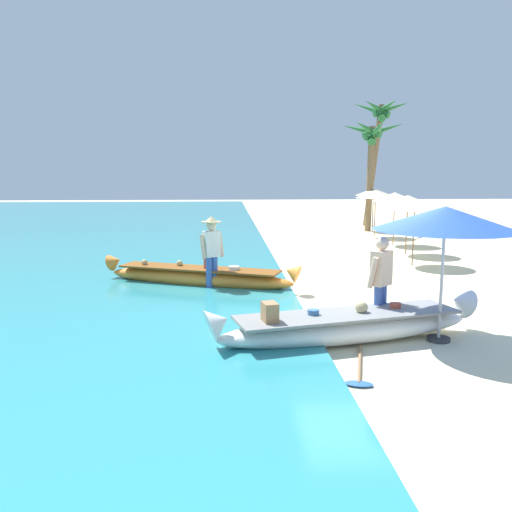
{
  "coord_description": "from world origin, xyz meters",
  "views": [
    {
      "loc": [
        -2.65,
        -9.44,
        2.68
      ],
      "look_at": [
        -1.99,
        1.61,
        0.9
      ],
      "focal_mm": 37.28,
      "sensor_mm": 36.0,
      "label": 1
    }
  ],
  "objects_px": {
    "person_tourist_customer": "(381,279)",
    "paddle": "(359,370)",
    "boat_orange_midground": "(199,277)",
    "person_vendor_hatted": "(212,248)",
    "palm_tree_tall_inland": "(379,126)",
    "palm_tree_leaning_seaward": "(371,142)",
    "boat_white_foreground": "(347,326)",
    "patio_umbrella_large": "(445,219)"
  },
  "relations": [
    {
      "from": "boat_orange_midground",
      "to": "person_tourist_customer",
      "type": "xyz_separation_m",
      "value": [
        3.2,
        -3.61,
        0.65
      ]
    },
    {
      "from": "person_vendor_hatted",
      "to": "palm_tree_tall_inland",
      "type": "bearing_deg",
      "value": 61.27
    },
    {
      "from": "palm_tree_leaning_seaward",
      "to": "paddle",
      "type": "bearing_deg",
      "value": -105.57
    },
    {
      "from": "person_tourist_customer",
      "to": "patio_umbrella_large",
      "type": "xyz_separation_m",
      "value": [
        0.8,
        -0.56,
        1.05
      ]
    },
    {
      "from": "palm_tree_tall_inland",
      "to": "paddle",
      "type": "distance_m",
      "value": 20.55
    },
    {
      "from": "person_vendor_hatted",
      "to": "patio_umbrella_large",
      "type": "height_order",
      "value": "patio_umbrella_large"
    },
    {
      "from": "boat_white_foreground",
      "to": "paddle",
      "type": "height_order",
      "value": "boat_white_foreground"
    },
    {
      "from": "palm_tree_tall_inland",
      "to": "palm_tree_leaning_seaward",
      "type": "distance_m",
      "value": 2.89
    },
    {
      "from": "boat_orange_midground",
      "to": "person_vendor_hatted",
      "type": "xyz_separation_m",
      "value": [
        0.31,
        -0.41,
        0.72
      ]
    },
    {
      "from": "person_tourist_customer",
      "to": "boat_orange_midground",
      "type": "bearing_deg",
      "value": 131.53
    },
    {
      "from": "boat_white_foreground",
      "to": "person_tourist_customer",
      "type": "distance_m",
      "value": 1.08
    },
    {
      "from": "boat_orange_midground",
      "to": "palm_tree_leaning_seaward",
      "type": "relative_size",
      "value": 0.95
    },
    {
      "from": "boat_white_foreground",
      "to": "patio_umbrella_large",
      "type": "bearing_deg",
      "value": -0.42
    },
    {
      "from": "person_tourist_customer",
      "to": "palm_tree_leaning_seaward",
      "type": "height_order",
      "value": "palm_tree_leaning_seaward"
    },
    {
      "from": "person_vendor_hatted",
      "to": "palm_tree_leaning_seaward",
      "type": "xyz_separation_m",
      "value": [
        6.73,
        11.63,
        2.92
      ]
    },
    {
      "from": "boat_white_foreground",
      "to": "patio_umbrella_large",
      "type": "distance_m",
      "value": 2.24
    },
    {
      "from": "boat_white_foreground",
      "to": "palm_tree_tall_inland",
      "type": "height_order",
      "value": "palm_tree_tall_inland"
    },
    {
      "from": "boat_white_foreground",
      "to": "palm_tree_tall_inland",
      "type": "xyz_separation_m",
      "value": [
        5.55,
        17.9,
        4.56
      ]
    },
    {
      "from": "boat_white_foreground",
      "to": "person_vendor_hatted",
      "type": "height_order",
      "value": "person_vendor_hatted"
    },
    {
      "from": "palm_tree_tall_inland",
      "to": "boat_white_foreground",
      "type": "bearing_deg",
      "value": -107.23
    },
    {
      "from": "paddle",
      "to": "person_tourist_customer",
      "type": "bearing_deg",
      "value": 66.25
    },
    {
      "from": "palm_tree_leaning_seaward",
      "to": "palm_tree_tall_inland",
      "type": "bearing_deg",
      "value": 67.77
    },
    {
      "from": "boat_white_foreground",
      "to": "boat_orange_midground",
      "type": "xyz_separation_m",
      "value": [
        -2.52,
        4.16,
        -0.01
      ]
    },
    {
      "from": "person_vendor_hatted",
      "to": "paddle",
      "type": "height_order",
      "value": "person_vendor_hatted"
    },
    {
      "from": "palm_tree_tall_inland",
      "to": "paddle",
      "type": "xyz_separation_m",
      "value": [
        -5.67,
        -19.16,
        -4.8
      ]
    },
    {
      "from": "person_vendor_hatted",
      "to": "patio_umbrella_large",
      "type": "relative_size",
      "value": 0.77
    },
    {
      "from": "palm_tree_tall_inland",
      "to": "palm_tree_leaning_seaward",
      "type": "xyz_separation_m",
      "value": [
        -1.03,
        -2.53,
        -0.93
      ]
    },
    {
      "from": "palm_tree_leaning_seaward",
      "to": "person_vendor_hatted",
      "type": "bearing_deg",
      "value": -120.05
    },
    {
      "from": "boat_white_foreground",
      "to": "person_tourist_customer",
      "type": "relative_size",
      "value": 2.85
    },
    {
      "from": "person_tourist_customer",
      "to": "palm_tree_leaning_seaward",
      "type": "relative_size",
      "value": 0.33
    },
    {
      "from": "person_tourist_customer",
      "to": "paddle",
      "type": "xyz_separation_m",
      "value": [
        -0.79,
        -1.8,
        -0.88
      ]
    },
    {
      "from": "person_tourist_customer",
      "to": "palm_tree_tall_inland",
      "type": "xyz_separation_m",
      "value": [
        4.87,
        17.35,
        3.92
      ]
    },
    {
      "from": "palm_tree_tall_inland",
      "to": "paddle",
      "type": "height_order",
      "value": "palm_tree_tall_inland"
    },
    {
      "from": "person_tourist_customer",
      "to": "patio_umbrella_large",
      "type": "distance_m",
      "value": 1.43
    },
    {
      "from": "boat_orange_midground",
      "to": "paddle",
      "type": "height_order",
      "value": "boat_orange_midground"
    },
    {
      "from": "person_vendor_hatted",
      "to": "paddle",
      "type": "bearing_deg",
      "value": -67.32
    },
    {
      "from": "boat_orange_midground",
      "to": "paddle",
      "type": "bearing_deg",
      "value": -66.06
    },
    {
      "from": "person_vendor_hatted",
      "to": "palm_tree_leaning_seaward",
      "type": "relative_size",
      "value": 0.35
    },
    {
      "from": "boat_orange_midground",
      "to": "palm_tree_tall_inland",
      "type": "xyz_separation_m",
      "value": [
        8.07,
        13.74,
        4.57
      ]
    },
    {
      "from": "boat_orange_midground",
      "to": "palm_tree_leaning_seaward",
      "type": "height_order",
      "value": "palm_tree_leaning_seaward"
    },
    {
      "from": "palm_tree_leaning_seaward",
      "to": "paddle",
      "type": "relative_size",
      "value": 3.1
    },
    {
      "from": "boat_orange_midground",
      "to": "palm_tree_leaning_seaward",
      "type": "bearing_deg",
      "value": 57.88
    }
  ]
}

